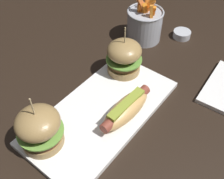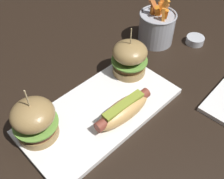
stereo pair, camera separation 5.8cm
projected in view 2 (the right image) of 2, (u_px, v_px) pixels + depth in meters
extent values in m
plane|color=black|center=(101.00, 113.00, 0.66)|extent=(3.00, 3.00, 0.00)
cube|color=white|center=(101.00, 111.00, 0.65)|extent=(0.39, 0.20, 0.01)
ellipsoid|color=tan|center=(123.00, 110.00, 0.62)|extent=(0.15, 0.06, 0.04)
cylinder|color=brown|center=(123.00, 109.00, 0.61)|extent=(0.16, 0.03, 0.02)
cube|color=olive|center=(124.00, 105.00, 0.60)|extent=(0.11, 0.03, 0.01)
cylinder|color=#9C7B48|center=(38.00, 131.00, 0.59)|extent=(0.09, 0.09, 0.02)
cylinder|color=brown|center=(37.00, 126.00, 0.58)|extent=(0.08, 0.08, 0.02)
cylinder|color=#6B9E3D|center=(35.00, 123.00, 0.57)|extent=(0.10, 0.10, 0.00)
ellipsoid|color=#9C7B48|center=(33.00, 114.00, 0.55)|extent=(0.09, 0.09, 0.05)
cylinder|color=tan|center=(28.00, 101.00, 0.52)|extent=(0.00, 0.00, 0.06)
cylinder|color=#9D7C48|center=(129.00, 69.00, 0.73)|extent=(0.09, 0.09, 0.02)
cylinder|color=#52371A|center=(129.00, 63.00, 0.72)|extent=(0.08, 0.08, 0.02)
cylinder|color=#609338|center=(129.00, 60.00, 0.71)|extent=(0.10, 0.10, 0.00)
ellipsoid|color=#9D7C48|center=(130.00, 52.00, 0.69)|extent=(0.09, 0.09, 0.05)
cylinder|color=tan|center=(131.00, 39.00, 0.66)|extent=(0.00, 0.00, 0.06)
cylinder|color=#A8AAB2|center=(156.00, 29.00, 0.83)|extent=(0.11, 0.11, 0.09)
torus|color=#A8AAB2|center=(158.00, 15.00, 0.79)|extent=(0.11, 0.11, 0.01)
cube|color=#DC5E28|center=(157.00, 16.00, 0.80)|extent=(0.03, 0.03, 0.06)
cube|color=orange|center=(157.00, 16.00, 0.80)|extent=(0.04, 0.02, 0.07)
cube|color=orange|center=(165.00, 10.00, 0.80)|extent=(0.03, 0.05, 0.09)
cube|color=orange|center=(158.00, 15.00, 0.80)|extent=(0.03, 0.02, 0.08)
cube|color=orange|center=(157.00, 12.00, 0.79)|extent=(0.04, 0.05, 0.09)
cube|color=orange|center=(158.00, 15.00, 0.81)|extent=(0.03, 0.02, 0.06)
cube|color=orange|center=(163.00, 21.00, 0.78)|extent=(0.01, 0.02, 0.08)
cube|color=orange|center=(161.00, 14.00, 0.81)|extent=(0.04, 0.03, 0.07)
cube|color=orange|center=(158.00, 15.00, 0.80)|extent=(0.05, 0.03, 0.07)
cube|color=orange|center=(152.00, 15.00, 0.81)|extent=(0.02, 0.02, 0.07)
cube|color=orange|center=(165.00, 19.00, 0.79)|extent=(0.02, 0.03, 0.07)
cube|color=orange|center=(159.00, 12.00, 0.79)|extent=(0.04, 0.05, 0.09)
cylinder|color=#B7BABF|center=(194.00, 40.00, 0.85)|extent=(0.06, 0.06, 0.02)
cylinder|color=#9E3323|center=(195.00, 38.00, 0.85)|extent=(0.05, 0.05, 0.00)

